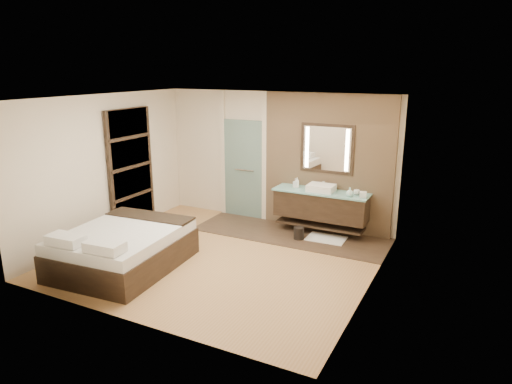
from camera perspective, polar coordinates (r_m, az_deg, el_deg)
The scene contains 15 objects.
floor at distance 7.92m, azimuth -4.30°, elevation -8.26°, with size 5.00×5.00×0.00m, color #A37344.
tile_strip at distance 8.99m, azimuth 4.28°, elevation -5.26°, with size 3.80×1.30×0.01m, color #37251E.
stone_wall at distance 9.01m, azimuth 8.89°, elevation 3.55°, with size 2.60×0.08×2.70m, color tan.
vanity at distance 8.93m, azimuth 8.10°, elevation -1.63°, with size 1.85×0.55×0.88m.
mirror_unit at distance 8.90m, azimuth 8.86°, elevation 5.37°, with size 1.06×0.04×0.96m.
frosted_door at distance 9.75m, azimuth -1.57°, elevation 3.39°, with size 1.10×0.12×2.70m.
shoji_partition at distance 9.41m, azimuth -15.33°, elevation 2.81°, with size 0.06×1.20×2.40m.
bed at distance 7.75m, azimuth -16.29°, elevation -6.77°, with size 1.79×2.16×0.79m.
bath_mat at distance 8.81m, azimuth 8.77°, elevation -5.76°, with size 0.72×0.50×0.02m, color white.
waste_bin at distance 8.71m, azimuth 5.38°, elevation -5.17°, with size 0.19×0.19×0.24m, color black.
tissue_box at distance 8.56m, azimuth 13.23°, elevation -0.31°, with size 0.12×0.12×0.10m, color silver.
soap_bottle_a at distance 9.02m, azimuth 5.17°, elevation 1.18°, with size 0.08×0.08×0.20m, color white.
soap_bottle_b at distance 9.03m, azimuth 4.99°, elevation 1.14°, with size 0.08×0.08×0.18m, color #B2B2B2.
soap_bottle_c at distance 8.55m, azimuth 11.65°, elevation 0.01°, with size 0.13×0.13×0.17m, color silver.
cup at distance 8.71m, azimuth 12.48°, elevation -0.03°, with size 0.11×0.11×0.09m, color white.
Camera 1 is at (3.77, -6.20, 3.17)m, focal length 32.00 mm.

